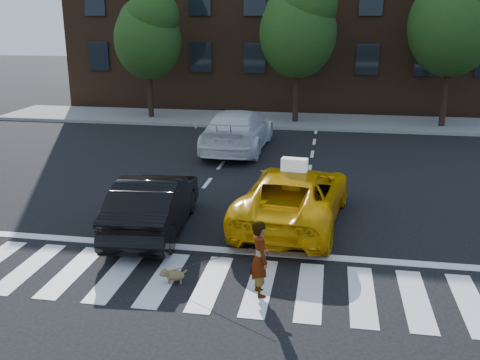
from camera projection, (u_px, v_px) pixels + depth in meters
The scene contains 14 objects.
ground at pixel (211, 283), 10.82m from camera, with size 120.00×120.00×0.00m, color black.
crosswalk at pixel (211, 283), 10.82m from camera, with size 13.00×2.40×0.01m, color silver.
stop_line at pixel (226, 250), 12.33m from camera, with size 12.00×0.30×0.01m, color silver.
sidewalk_far at pixel (286, 121), 27.29m from camera, with size 30.00×4.00×0.15m, color slate.
building at pixel (299, 2), 32.62m from camera, with size 26.00×10.00×12.00m, color #462A19.
tree_left at pixel (148, 32), 26.65m from camera, with size 3.39×3.38×6.50m.
tree_mid at pixel (299, 23), 25.33m from camera, with size 3.69×3.69×7.10m.
tree_right at pixel (455, 14), 24.08m from camera, with size 4.00×4.00×7.70m.
taxi at pixel (294, 196), 13.83m from camera, with size 2.41×5.23×1.45m, color #DF9D04.
black_sedan at pixel (154, 203), 13.29m from camera, with size 1.53×4.38×1.44m, color black.
white_suv at pixel (238, 130), 21.35m from camera, with size 2.29×5.63×1.64m, color silver.
woman at pixel (260, 258), 10.16m from camera, with size 0.56×0.36×1.52m, color #999999.
dog at pixel (173, 275), 10.76m from camera, with size 0.55×0.32×0.32m.
taxi_sign at pixel (294, 165), 13.39m from camera, with size 0.65×0.28×0.32m, color white.
Camera 1 is at (2.23, -9.49, 5.17)m, focal length 40.00 mm.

